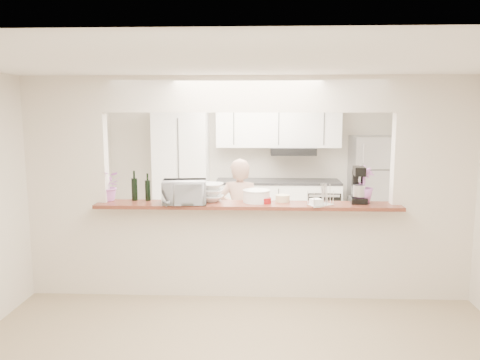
# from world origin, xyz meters

# --- Properties ---
(floor) EXTENTS (6.00, 6.00, 0.00)m
(floor) POSITION_xyz_m (0.00, 0.00, 0.00)
(floor) COLOR #9B8569
(floor) RESTS_ON ground
(tile_overlay) EXTENTS (5.00, 2.90, 0.01)m
(tile_overlay) POSITION_xyz_m (0.00, 1.55, 0.01)
(tile_overlay) COLOR #BDB7AA
(tile_overlay) RESTS_ON floor
(partition) EXTENTS (5.00, 0.15, 2.50)m
(partition) POSITION_xyz_m (0.00, 0.00, 1.48)
(partition) COLOR silver
(partition) RESTS_ON floor
(bar_counter) EXTENTS (3.40, 0.38, 1.09)m
(bar_counter) POSITION_xyz_m (0.00, -0.00, 0.58)
(bar_counter) COLOR silver
(bar_counter) RESTS_ON floor
(kitchen_cabinets) EXTENTS (3.15, 0.62, 2.25)m
(kitchen_cabinets) POSITION_xyz_m (-0.19, 2.72, 0.97)
(kitchen_cabinets) COLOR white
(kitchen_cabinets) RESTS_ON floor
(refrigerator) EXTENTS (0.75, 0.70, 1.70)m
(refrigerator) POSITION_xyz_m (2.05, 2.65, 0.85)
(refrigerator) COLOR #A1A1A6
(refrigerator) RESTS_ON floor
(flower_left) EXTENTS (0.33, 0.29, 0.35)m
(flower_left) POSITION_xyz_m (-1.60, 0.05, 1.26)
(flower_left) COLOR #C468AB
(flower_left) RESTS_ON bar_counter
(wine_bottle_a) EXTENTS (0.06, 0.06, 0.32)m
(wine_bottle_a) POSITION_xyz_m (-1.15, 0.07, 1.21)
(wine_bottle_a) COLOR black
(wine_bottle_a) RESTS_ON bar_counter
(wine_bottle_b) EXTENTS (0.07, 0.07, 0.35)m
(wine_bottle_b) POSITION_xyz_m (-1.31, 0.07, 1.23)
(wine_bottle_b) COLOR black
(wine_bottle_b) RESTS_ON bar_counter
(toaster_oven) EXTENTS (0.51, 0.37, 0.27)m
(toaster_oven) POSITION_xyz_m (-0.70, -0.10, 1.22)
(toaster_oven) COLOR #BCBBC1
(toaster_oven) RESTS_ON bar_counter
(serving_bowls) EXTENTS (0.32, 0.32, 0.21)m
(serving_bowls) POSITION_xyz_m (-0.42, 0.05, 1.19)
(serving_bowls) COLOR white
(serving_bowls) RESTS_ON bar_counter
(plate_stack_a) EXTENTS (0.31, 0.31, 0.14)m
(plate_stack_a) POSITION_xyz_m (0.10, 0.03, 1.16)
(plate_stack_a) COLOR white
(plate_stack_a) RESTS_ON bar_counter
(plate_stack_b) EXTENTS (0.25, 0.25, 0.09)m
(plate_stack_b) POSITION_xyz_m (0.10, 0.03, 1.13)
(plate_stack_b) COLOR white
(plate_stack_b) RESTS_ON bar_counter
(red_bowl) EXTENTS (0.13, 0.13, 0.06)m
(red_bowl) POSITION_xyz_m (0.20, -0.03, 1.12)
(red_bowl) COLOR maroon
(red_bowl) RESTS_ON bar_counter
(tan_bowl) EXTENTS (0.16, 0.16, 0.08)m
(tan_bowl) POSITION_xyz_m (0.40, 0.08, 1.13)
(tan_bowl) COLOR beige
(tan_bowl) RESTS_ON bar_counter
(utensil_caddy) EXTENTS (0.30, 0.25, 0.25)m
(utensil_caddy) POSITION_xyz_m (0.80, -0.15, 1.19)
(utensil_caddy) COLOR silver
(utensil_caddy) RESTS_ON bar_counter
(stand_mixer) EXTENTS (0.19, 0.29, 0.41)m
(stand_mixer) POSITION_xyz_m (1.25, 0.06, 1.27)
(stand_mixer) COLOR black
(stand_mixer) RESTS_ON bar_counter
(flower_right) EXTENTS (0.29, 0.29, 0.42)m
(flower_right) POSITION_xyz_m (1.30, 0.05, 1.30)
(flower_right) COLOR #B963B4
(flower_right) RESTS_ON bar_counter
(person) EXTENTS (0.60, 0.44, 1.50)m
(person) POSITION_xyz_m (-0.12, 0.80, 0.75)
(person) COLOR tan
(person) RESTS_ON floor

